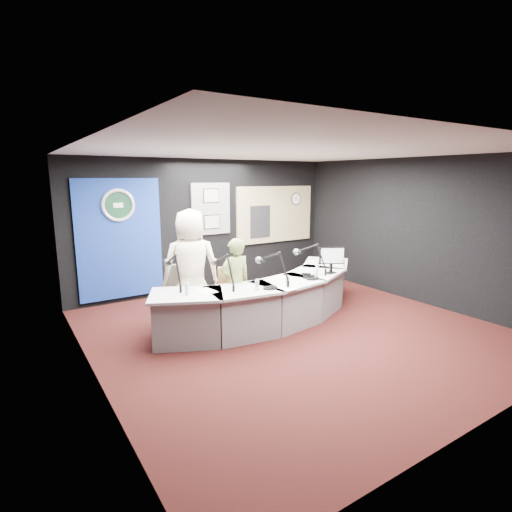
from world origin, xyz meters
TOP-DOWN VIEW (x-y plane):
  - ground at (0.00, 0.00)m, footprint 6.00×6.00m
  - ceiling at (0.00, 0.00)m, footprint 6.00×6.00m
  - wall_back at (0.00, 3.00)m, footprint 6.00×0.02m
  - wall_front at (0.00, -3.00)m, footprint 6.00×0.02m
  - wall_left at (-3.00, 0.00)m, footprint 0.02×6.00m
  - wall_right at (3.00, 0.00)m, footprint 0.02×6.00m
  - broadcast_desk at (-0.05, 0.55)m, footprint 4.50×1.90m
  - backdrop_panel at (-1.90, 2.97)m, footprint 1.60×0.05m
  - agency_seal at (-1.90, 2.93)m, footprint 0.63×0.07m
  - seal_center at (-1.90, 2.94)m, footprint 0.48×0.01m
  - pinboard at (0.05, 2.97)m, footprint 0.90×0.04m
  - framed_photo_upper at (0.05, 2.94)m, footprint 0.34×0.02m
  - framed_photo_lower at (0.05, 2.94)m, footprint 0.34×0.02m
  - booth_window_frame at (1.75, 2.97)m, footprint 2.12×0.06m
  - booth_glow at (1.75, 2.96)m, footprint 2.00×0.02m
  - equipment_rack at (1.30, 2.94)m, footprint 0.55×0.02m
  - wall_clock at (2.35, 2.94)m, footprint 0.28×0.01m
  - armchair_left at (-1.22, 1.20)m, footprint 0.75×0.75m
  - armchair_right at (-0.70, 0.64)m, footprint 0.71×0.71m
  - draped_jacket at (-1.31, 1.44)m, footprint 0.51×0.24m
  - person_man at (-1.22, 1.20)m, footprint 1.06×0.82m
  - person_woman at (-0.70, 0.64)m, footprint 0.54×0.35m
  - computer_monitor at (1.01, 0.25)m, footprint 0.39×0.24m
  - desk_phone at (0.47, 0.20)m, footprint 0.24×0.23m
  - headphones_near at (0.47, 0.10)m, footprint 0.20×0.20m
  - headphones_far at (-0.45, 0.01)m, footprint 0.22×0.22m
  - paper_stack at (-1.33, 0.42)m, footprint 0.25×0.33m
  - notepad at (-0.23, -0.10)m, footprint 0.24×0.31m
  - boom_mic_a at (-1.66, 0.86)m, footprint 0.16×0.74m
  - boom_mic_b at (-1.00, 0.48)m, footprint 0.16×0.74m
  - boom_mic_c at (-0.25, 0.22)m, footprint 0.27×0.72m
  - boom_mic_d at (0.74, 0.48)m, footprint 0.30×0.71m
  - water_bottles at (-0.05, 0.27)m, footprint 3.25×0.66m

SIDE VIEW (x-z plane):
  - ground at x=0.00m, z-range 0.00..0.00m
  - broadcast_desk at x=-0.05m, z-range 0.00..0.75m
  - armchair_right at x=-0.70m, z-range 0.00..1.00m
  - armchair_left at x=-1.22m, z-range 0.00..1.07m
  - draped_jacket at x=-1.31m, z-range 0.27..0.97m
  - person_woman at x=-0.70m, z-range 0.00..1.47m
  - paper_stack at x=-1.33m, z-range 0.75..0.75m
  - notepad at x=-0.23m, z-range 0.75..0.75m
  - headphones_near at x=0.47m, z-range 0.75..0.78m
  - headphones_far at x=-0.45m, z-range 0.75..0.79m
  - desk_phone at x=0.47m, z-range 0.75..0.80m
  - water_bottles at x=-0.05m, z-range 0.75..0.93m
  - person_man at x=-1.22m, z-range 0.00..1.92m
  - boom_mic_a at x=-1.66m, z-range 0.75..1.35m
  - boom_mic_b at x=-1.00m, z-range 0.75..1.35m
  - boom_mic_c at x=-0.25m, z-range 0.75..1.35m
  - boom_mic_d at x=0.74m, z-range 0.75..1.35m
  - computer_monitor at x=1.01m, z-range 0.92..1.22m
  - backdrop_panel at x=-1.90m, z-range 0.10..2.40m
  - wall_back at x=0.00m, z-range 0.00..2.80m
  - wall_front at x=0.00m, z-range 0.00..2.80m
  - wall_left at x=-3.00m, z-range 0.00..2.80m
  - wall_right at x=3.00m, z-range 0.00..2.80m
  - equipment_rack at x=1.30m, z-range 1.03..1.78m
  - framed_photo_lower at x=0.05m, z-range 1.33..1.60m
  - booth_window_frame at x=1.75m, z-range 0.89..2.21m
  - booth_glow at x=1.75m, z-range 0.95..2.15m
  - pinboard at x=0.05m, z-range 1.20..2.30m
  - agency_seal at x=-1.90m, z-range 1.58..2.21m
  - seal_center at x=-1.90m, z-range 1.66..2.14m
  - wall_clock at x=2.35m, z-range 1.76..2.04m
  - framed_photo_upper at x=0.05m, z-range 1.89..2.17m
  - ceiling at x=0.00m, z-range 2.79..2.81m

